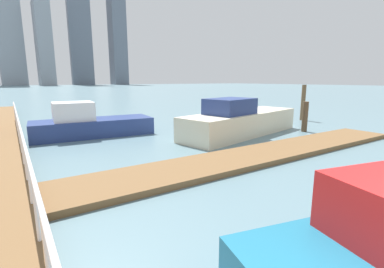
{
  "coord_description": "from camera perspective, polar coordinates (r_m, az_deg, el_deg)",
  "views": [
    {
      "loc": [
        -3.3,
        0.17,
        2.75
      ],
      "look_at": [
        1.23,
        7.07,
        1.13
      ],
      "focal_mm": 25.85,
      "sensor_mm": 36.0,
      "label": 1
    }
  ],
  "objects": [
    {
      "name": "ground_plane",
      "position": [
        20.29,
        -23.62,
        2.39
      ],
      "size": [
        300.0,
        300.0,
        0.0
      ],
      "primitive_type": "plane",
      "color": "slate"
    },
    {
      "name": "boardwalk_railing",
      "position": [
        8.3,
        -31.62,
        -1.14
      ],
      "size": [
        0.06,
        22.8,
        1.08
      ],
      "color": "white",
      "rests_on": "boardwalk"
    },
    {
      "name": "skyline_tower_6",
      "position": [
        179.05,
        -15.26,
        20.95
      ],
      "size": [
        8.46,
        11.61,
        68.94
      ],
      "primitive_type": "cube",
      "rotation": [
        0.0,
        0.0,
        -0.03
      ],
      "color": "slate",
      "rests_on": "ground_plane"
    },
    {
      "name": "skyline_tower_5",
      "position": [
        177.28,
        -22.41,
        22.11
      ],
      "size": [
        12.24,
        9.18,
        77.89
      ],
      "primitive_type": "cube",
      "rotation": [
        0.0,
        0.0,
        -0.09
      ],
      "color": "slate",
      "rests_on": "ground_plane"
    },
    {
      "name": "dock_piling_1",
      "position": [
        20.55,
        21.94,
        6.02
      ],
      "size": [
        0.28,
        0.28,
        2.42
      ],
      "primitive_type": "cylinder",
      "color": "brown",
      "rests_on": "ground_plane"
    },
    {
      "name": "skyline_tower_4",
      "position": [
        164.35,
        -28.24,
        16.06
      ],
      "size": [
        7.3,
        12.84,
        41.11
      ],
      "primitive_type": "cube",
      "rotation": [
        0.0,
        0.0,
        0.03
      ],
      "color": "#8C939E",
      "rests_on": "ground_plane"
    },
    {
      "name": "moored_boat_0",
      "position": [
        14.14,
        9.91,
        2.61
      ],
      "size": [
        7.72,
        3.63,
        1.89
      ],
      "color": "beige",
      "rests_on": "ground_plane"
    },
    {
      "name": "moored_boat_3",
      "position": [
        14.59,
        -20.39,
        1.93
      ],
      "size": [
        5.79,
        2.38,
        1.71
      ],
      "color": "navy",
      "rests_on": "ground_plane"
    },
    {
      "name": "dock_piling_4",
      "position": [
        16.05,
        22.28,
        3.33
      ],
      "size": [
        0.29,
        0.29,
        1.62
      ],
      "primitive_type": "cylinder",
      "color": "brown",
      "rests_on": "ground_plane"
    },
    {
      "name": "floating_dock",
      "position": [
        10.35,
        13.92,
        -4.11
      ],
      "size": [
        15.19,
        2.0,
        0.18
      ],
      "primitive_type": "cube",
      "color": "brown",
      "rests_on": "ground_plane"
    }
  ]
}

